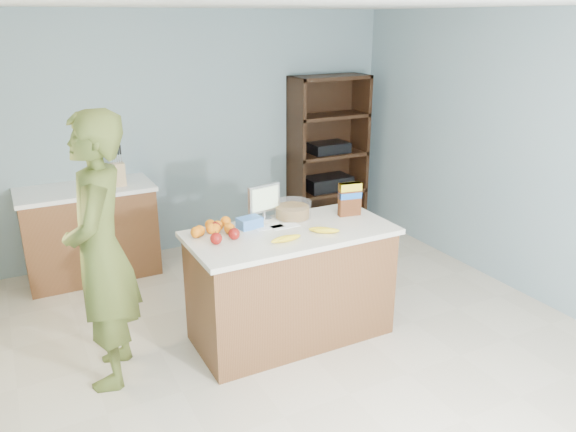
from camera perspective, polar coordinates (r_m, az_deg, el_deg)
name	(u,v)px	position (r m, az deg, el deg)	size (l,w,h in m)	color
floor	(309,353)	(4.40, 2.17, -13.76)	(4.50, 5.00, 0.02)	beige
walls	(312,139)	(3.75, 2.50, 7.82)	(4.52, 5.02, 2.51)	gray
counter_peninsula	(291,288)	(4.42, 0.30, -7.36)	(1.56, 0.76, 0.90)	brown
back_cabinet	(90,232)	(5.76, -19.47, -1.54)	(1.24, 0.62, 0.90)	brown
shelving_unit	(326,156)	(6.67, 3.87, 6.07)	(0.90, 0.40, 1.80)	black
person	(101,253)	(3.92, -18.48, -3.56)	(0.69, 0.45, 1.89)	#4B5621
knife_block	(118,174)	(5.55, -16.86, 4.14)	(0.12, 0.10, 0.31)	tan
envelopes	(277,226)	(4.30, -1.12, -1.07)	(0.34, 0.16, 0.00)	white
bananas	(305,234)	(4.09, 1.77, -1.87)	(0.56, 0.17, 0.04)	yellow
apples	(222,233)	(4.08, -6.74, -1.75)	(0.23, 0.29, 0.09)	maroon
oranges	(213,228)	(4.20, -7.61, -1.17)	(0.36, 0.23, 0.08)	orange
blue_carton	(250,223)	(4.28, -3.93, -0.67)	(0.18, 0.12, 0.08)	blue
salad_bowl	(292,210)	(4.48, 0.46, 0.59)	(0.30, 0.30, 0.13)	#267219
tv	(264,200)	(4.42, -2.44, 1.66)	(0.28, 0.12, 0.28)	silver
cereal_box	(350,197)	(4.52, 6.30, 1.96)	(0.19, 0.10, 0.27)	#592B14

